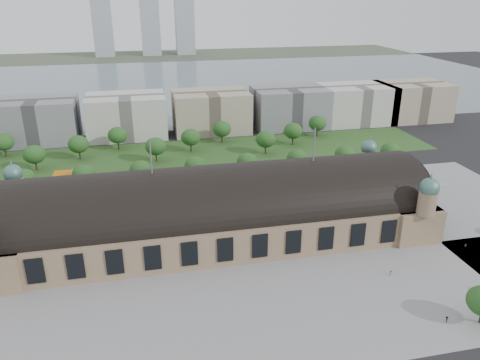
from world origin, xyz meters
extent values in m
plane|color=black|center=(0.00, 0.00, 0.00)|extent=(900.00, 900.00, 0.00)
cube|color=#907759|center=(0.00, 0.00, 6.00)|extent=(150.00, 40.00, 12.00)
cube|color=#907759|center=(-67.00, 0.00, 6.00)|extent=(16.00, 43.00, 12.00)
cube|color=#907759|center=(67.00, 0.00, 6.00)|extent=(16.00, 43.00, 12.00)
cylinder|color=black|center=(0.00, 0.00, 12.00)|extent=(144.00, 37.60, 37.60)
cylinder|color=black|center=(73.00, 0.00, 14.00)|extent=(1.20, 32.00, 32.00)
cylinder|color=#907759|center=(-67.00, 21.00, 16.00)|extent=(6.00, 6.00, 8.00)
sphere|color=#477368|center=(-67.00, 21.00, 21.50)|extent=(6.40, 6.40, 6.40)
cone|color=#477368|center=(-67.00, 21.00, 25.50)|extent=(1.00, 1.00, 2.50)
cylinder|color=#907759|center=(67.00, 21.00, 16.00)|extent=(6.00, 6.00, 8.00)
sphere|color=#477368|center=(67.00, 21.00, 21.50)|extent=(6.40, 6.40, 6.40)
cone|color=#477368|center=(67.00, 21.00, 25.50)|extent=(1.00, 1.00, 2.50)
cylinder|color=#907759|center=(67.00, -21.00, 16.00)|extent=(6.00, 6.00, 8.00)
sphere|color=#477368|center=(67.00, -21.00, 21.50)|extent=(6.40, 6.40, 6.40)
cone|color=#477368|center=(67.00, -21.00, 25.50)|extent=(1.00, 1.00, 2.50)
cylinder|color=#59595B|center=(-20.00, 0.00, 31.50)|extent=(0.50, 0.50, 12.00)
cylinder|color=#59595B|center=(35.00, 0.00, 31.50)|extent=(0.50, 0.50, 12.00)
cube|color=gray|center=(10.00, -44.00, 0.00)|extent=(190.00, 48.00, 0.12)
cube|color=gray|center=(103.00, 0.00, 0.00)|extent=(56.00, 100.00, 0.12)
cube|color=black|center=(-20.00, 38.00, 0.00)|extent=(260.00, 26.00, 0.10)
cube|color=#2F5221|center=(-15.00, 93.00, 0.00)|extent=(300.00, 45.00, 0.10)
cube|color=#C4650B|center=(-55.00, 62.00, 4.70)|extent=(14.00, 9.00, 0.70)
cube|color=#59595B|center=(-53.00, 68.00, 1.60)|extent=(7.00, 5.00, 3.20)
cylinder|color=#59595B|center=(-60.50, 65.20, 2.20)|extent=(0.50, 0.50, 4.40)
cylinder|color=#59595B|center=(-49.50, 65.20, 2.20)|extent=(0.50, 0.50, 4.40)
cylinder|color=#59595B|center=(-60.50, 58.80, 2.20)|extent=(0.50, 0.50, 4.40)
cylinder|color=#59595B|center=(-49.50, 58.80, 2.20)|extent=(0.50, 0.50, 4.40)
cube|color=slate|center=(0.00, 298.00, 0.00)|extent=(700.00, 320.00, 0.08)
cube|color=#44513D|center=(0.00, 498.00, 0.00)|extent=(700.00, 120.00, 0.14)
cube|color=#9EA8B2|center=(-60.00, 508.00, 40.00)|extent=(24.00, 24.00, 80.00)
cube|color=#9EA8B2|center=(0.00, 508.00, 42.50)|extent=(24.00, 24.00, 85.00)
cube|color=#9EA8B2|center=(45.00, 508.00, 37.50)|extent=(24.00, 24.00, 75.00)
cube|color=gray|center=(-80.00, 133.00, 12.00)|extent=(45.00, 32.00, 24.00)
cube|color=beige|center=(-30.00, 133.00, 12.00)|extent=(45.00, 32.00, 24.00)
cube|color=tan|center=(20.00, 133.00, 12.00)|extent=(45.00, 32.00, 24.00)
cube|color=gray|center=(70.00, 133.00, 12.00)|extent=(45.00, 32.00, 24.00)
cube|color=beige|center=(115.00, 133.00, 12.00)|extent=(45.00, 32.00, 24.00)
cube|color=tan|center=(155.00, 133.00, 12.00)|extent=(45.00, 32.00, 24.00)
cylinder|color=#2D2116|center=(-72.00, 53.00, 2.16)|extent=(0.70, 0.70, 4.32)
ellipsoid|color=#1E4619|center=(-72.00, 53.00, 7.44)|extent=(9.60, 9.60, 8.16)
cylinder|color=#2D2116|center=(-48.00, 53.00, 2.16)|extent=(0.70, 0.70, 4.32)
ellipsoid|color=#1E4619|center=(-48.00, 53.00, 7.44)|extent=(9.60, 9.60, 8.16)
cylinder|color=#2D2116|center=(-24.00, 53.00, 2.16)|extent=(0.70, 0.70, 4.32)
ellipsoid|color=#1E4619|center=(-24.00, 53.00, 7.44)|extent=(9.60, 9.60, 8.16)
cylinder|color=#2D2116|center=(0.00, 53.00, 2.16)|extent=(0.70, 0.70, 4.32)
ellipsoid|color=#1E4619|center=(0.00, 53.00, 7.44)|extent=(9.60, 9.60, 8.16)
cylinder|color=#2D2116|center=(24.00, 53.00, 2.16)|extent=(0.70, 0.70, 4.32)
ellipsoid|color=#1E4619|center=(24.00, 53.00, 7.44)|extent=(9.60, 9.60, 8.16)
cylinder|color=#2D2116|center=(48.00, 53.00, 2.16)|extent=(0.70, 0.70, 4.32)
ellipsoid|color=#1E4619|center=(48.00, 53.00, 7.44)|extent=(9.60, 9.60, 8.16)
cylinder|color=#2D2116|center=(72.00, 53.00, 2.16)|extent=(0.70, 0.70, 4.32)
ellipsoid|color=#1E4619|center=(72.00, 53.00, 7.44)|extent=(9.60, 9.60, 8.16)
cylinder|color=#2D2116|center=(96.00, 53.00, 2.16)|extent=(0.70, 0.70, 4.32)
ellipsoid|color=#1E4619|center=(96.00, 53.00, 7.44)|extent=(9.60, 9.60, 8.16)
cylinder|color=#2D2116|center=(-92.00, 107.00, 2.34)|extent=(0.70, 0.70, 4.68)
ellipsoid|color=#1E4619|center=(-92.00, 107.00, 8.06)|extent=(10.40, 10.40, 8.84)
cylinder|color=#2D2116|center=(-73.00, 83.00, 2.34)|extent=(0.70, 0.70, 4.68)
ellipsoid|color=#1E4619|center=(-73.00, 83.00, 8.06)|extent=(10.40, 10.40, 8.84)
cylinder|color=#2D2116|center=(-54.00, 95.00, 2.34)|extent=(0.70, 0.70, 4.68)
ellipsoid|color=#1E4619|center=(-54.00, 95.00, 8.06)|extent=(10.40, 10.40, 8.84)
cylinder|color=#2D2116|center=(-35.00, 107.00, 2.34)|extent=(0.70, 0.70, 4.68)
ellipsoid|color=#1E4619|center=(-35.00, 107.00, 8.06)|extent=(10.40, 10.40, 8.84)
cylinder|color=#2D2116|center=(-16.00, 83.00, 2.34)|extent=(0.70, 0.70, 4.68)
ellipsoid|color=#1E4619|center=(-16.00, 83.00, 8.06)|extent=(10.40, 10.40, 8.84)
cylinder|color=#2D2116|center=(3.00, 95.00, 2.34)|extent=(0.70, 0.70, 4.68)
ellipsoid|color=#1E4619|center=(3.00, 95.00, 8.06)|extent=(10.40, 10.40, 8.84)
cylinder|color=#2D2116|center=(22.00, 107.00, 2.34)|extent=(0.70, 0.70, 4.68)
ellipsoid|color=#1E4619|center=(22.00, 107.00, 8.06)|extent=(10.40, 10.40, 8.84)
cylinder|color=#2D2116|center=(41.00, 83.00, 2.34)|extent=(0.70, 0.70, 4.68)
ellipsoid|color=#1E4619|center=(41.00, 83.00, 8.06)|extent=(10.40, 10.40, 8.84)
cylinder|color=#2D2116|center=(60.00, 95.00, 2.34)|extent=(0.70, 0.70, 4.68)
ellipsoid|color=#1E4619|center=(60.00, 95.00, 8.06)|extent=(10.40, 10.40, 8.84)
cylinder|color=#2D2116|center=(79.00, 107.00, 2.34)|extent=(0.70, 0.70, 4.68)
ellipsoid|color=#1E4619|center=(79.00, 107.00, 8.06)|extent=(10.40, 10.40, 8.84)
imported|color=black|center=(-48.88, 34.99, 0.69)|extent=(5.11, 2.64, 1.38)
imported|color=maroon|center=(-19.46, 47.66, 0.69)|extent=(4.78, 2.01, 1.38)
imported|color=#1B294C|center=(-11.66, 31.80, 0.67)|extent=(3.95, 1.67, 1.33)
imported|color=#525459|center=(28.76, 48.67, 0.76)|extent=(4.75, 2.02, 1.52)
imported|color=silver|center=(76.56, 37.55, 0.69)|extent=(5.14, 2.75, 1.37)
imported|color=maroon|center=(-65.96, 21.83, 0.78)|extent=(6.19, 4.42, 1.57)
imported|color=#171941|center=(-73.90, 25.00, 0.75)|extent=(5.52, 4.42, 1.50)
imported|color=slate|center=(-64.29, 23.29, 0.79)|extent=(4.93, 3.93, 1.57)
imported|color=#BEBEC0|center=(-48.60, 21.00, 0.77)|extent=(4.95, 3.47, 1.55)
imported|color=gray|center=(-26.06, 21.00, 0.73)|extent=(5.76, 4.70, 1.46)
imported|color=black|center=(-18.00, 25.00, 0.83)|extent=(6.16, 4.21, 1.66)
imported|color=red|center=(-25.00, 27.27, 1.57)|extent=(11.35, 2.84, 3.15)
imported|color=beige|center=(-8.60, 27.17, 1.69)|extent=(12.24, 3.39, 3.38)
imported|color=beige|center=(35.89, 32.00, 1.72)|extent=(12.54, 3.69, 3.45)
imported|color=gray|center=(48.30, -35.07, 0.84)|extent=(0.90, 0.62, 1.69)
imported|color=gray|center=(81.32, -25.22, 0.80)|extent=(0.78, 0.90, 1.60)
imported|color=gray|center=(51.55, -57.94, 0.90)|extent=(1.10, 1.24, 1.81)
camera|label=1|loc=(-22.22, -143.16, 80.53)|focal=35.00mm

